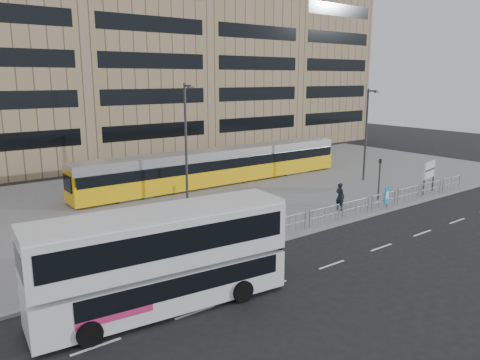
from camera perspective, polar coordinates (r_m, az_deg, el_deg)
ground at (r=28.00m, az=7.74°, el=-6.73°), size 120.00×120.00×0.00m
plaza at (r=37.05m, az=-5.46°, el=-1.80°), size 64.00×24.00×0.15m
kerb at (r=28.01m, az=7.67°, el=-6.56°), size 64.00×0.25×0.17m
building_row at (r=56.79m, az=-16.76°, el=15.71°), size 70.40×18.40×31.20m
pedestrian_barrier at (r=29.41m, az=9.87°, el=-3.85°), size 32.07×0.07×1.10m
road_markings at (r=26.26m, az=15.54°, el=-8.38°), size 62.00×0.12×0.01m
double_decker_bus at (r=18.90m, az=-9.42°, el=-9.17°), size 10.43×3.35×4.10m
tram at (r=40.19m, az=-2.57°, el=1.67°), size 25.53×2.68×3.01m
station_sign at (r=39.70m, az=22.10°, el=1.01°), size 2.18×0.52×2.54m
ad_panel at (r=34.35m, az=17.47°, el=-1.80°), size 0.79×0.29×1.52m
pedestrian at (r=32.92m, az=12.09°, el=-1.98°), size 0.48×0.71×1.91m
traffic_light_west at (r=24.66m, az=-1.07°, el=-4.08°), size 0.22×0.24×3.10m
traffic_light_east at (r=36.21m, az=16.65°, el=0.73°), size 0.22×0.24×3.10m
lamp_post_west at (r=34.05m, az=-6.57°, el=5.07°), size 0.45×1.04×8.60m
lamp_post_east at (r=42.57m, az=15.18°, el=5.79°), size 0.45×1.04×8.05m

